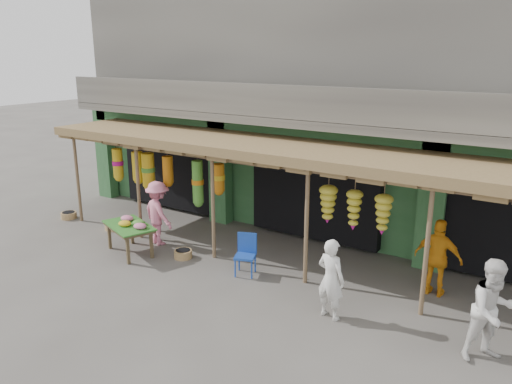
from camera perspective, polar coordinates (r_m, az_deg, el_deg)
The scene contains 12 objects.
ground at distance 11.71m, azimuth 1.69°, elevation -8.73°, with size 80.00×80.00×0.00m, color #514C47.
building at distance 15.10m, azimuth 11.71°, elevation 9.79°, with size 16.40×6.80×7.00m.
awning at distance 11.64m, azimuth 3.30°, elevation 4.44°, with size 14.00×2.70×2.79m.
flower_table at distance 12.69m, azimuth -14.19°, elevation -3.84°, with size 1.65×1.30×0.87m.
blue_chair at distance 11.29m, azimuth -1.15°, elevation -6.83°, with size 0.57×0.58×0.92m.
basket_left at distance 16.07m, azimuth -20.62°, elevation -2.51°, with size 0.46×0.46×0.19m, color olive.
basket_mid at distance 14.71m, azimuth -15.85°, elevation -3.70°, with size 0.55×0.55×0.21m, color #A17F48.
basket_right at distance 12.36m, azimuth -8.33°, elevation -7.03°, with size 0.44×0.44×0.20m, color olive.
person_front at distance 9.49m, azimuth 8.55°, elevation -9.79°, with size 0.57×0.38×1.57m, color white.
person_right at distance 9.00m, azimuth 25.43°, elevation -12.17°, with size 0.84×0.66×1.73m, color silver.
person_vendor at distance 10.85m, azimuth 20.09°, elevation -7.09°, with size 0.96×0.40×1.63m, color orange.
person_shopper at distance 13.12m, azimuth -11.11°, elevation -2.37°, with size 1.08×0.62×1.67m, color pink.
Camera 1 is at (5.58, -9.08, 4.85)m, focal length 35.00 mm.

